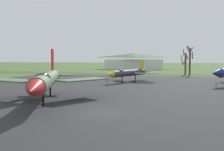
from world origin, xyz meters
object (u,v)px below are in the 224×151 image
object	(u,v)px
info_placard_rear_center	(216,85)
visitor_building	(134,61)
jet_fighter_front_left	(128,73)
jet_fighter_front_right	(46,80)
info_placard_front_left	(107,82)

from	to	relation	value
info_placard_rear_center	visitor_building	world-z (taller)	visitor_building
jet_fighter_front_left	visitor_building	bearing A→B (deg)	101.58
jet_fighter_front_right	info_placard_rear_center	distance (m)	27.24
info_placard_front_left	jet_fighter_front_right	world-z (taller)	jet_fighter_front_right
jet_fighter_front_left	jet_fighter_front_right	xyz separation A→B (m)	(-2.58, -26.32, 0.52)
info_placard_front_left	visitor_building	xyz separation A→B (m)	(-11.31, 72.96, 3.02)
info_placard_front_left	info_placard_rear_center	distance (m)	18.64
jet_fighter_front_right	info_placard_rear_center	size ratio (longest dim) A/B	16.51
info_placard_front_left	info_placard_rear_center	bearing A→B (deg)	-0.46
jet_fighter_front_left	info_placard_rear_center	size ratio (longest dim) A/B	13.37
info_placard_front_left	jet_fighter_front_right	size ratio (longest dim) A/B	0.06
jet_fighter_front_left	info_placard_front_left	xyz separation A→B (m)	(-2.26, -6.69, -1.33)
jet_fighter_front_left	visitor_building	distance (m)	67.66
jet_fighter_front_left	jet_fighter_front_right	bearing A→B (deg)	-95.59
info_placard_front_left	visitor_building	world-z (taller)	visitor_building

